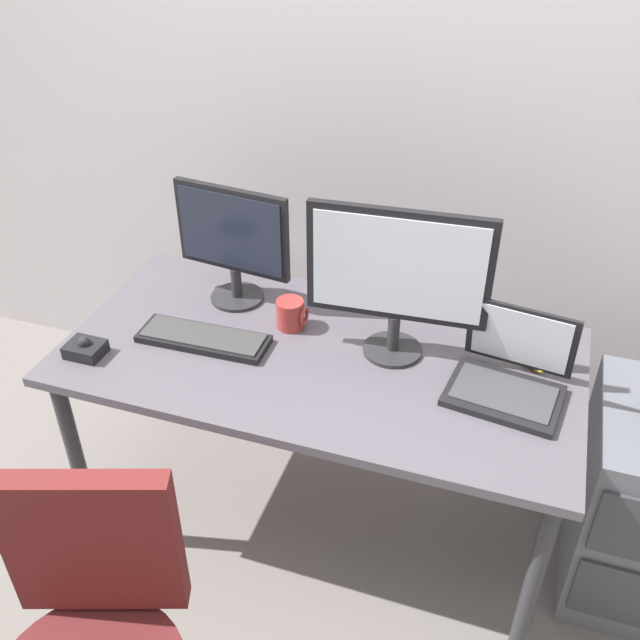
{
  "coord_description": "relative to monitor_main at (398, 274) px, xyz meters",
  "views": [
    {
      "loc": [
        0.55,
        -1.63,
        2.04
      ],
      "look_at": [
        0.0,
        0.0,
        0.86
      ],
      "focal_mm": 39.62,
      "sensor_mm": 36.0,
      "label": 1
    }
  ],
  "objects": [
    {
      "name": "back_wall",
      "position": [
        -0.21,
        0.67,
        0.38
      ],
      "size": [
        6.0,
        0.1,
        2.8
      ],
      "primitive_type": "cube",
      "color": "#BFB8BE",
      "rests_on": "ground"
    },
    {
      "name": "banana",
      "position": [
        0.39,
        0.09,
        -0.26
      ],
      "size": [
        0.15,
        0.18,
        0.04
      ],
      "primitive_type": "ellipsoid",
      "rotation": [
        0.0,
        0.0,
        2.21
      ],
      "color": "yellow",
      "rests_on": "desk"
    },
    {
      "name": "monitor_side",
      "position": [
        -0.57,
        0.12,
        -0.05
      ],
      "size": [
        0.4,
        0.18,
        0.4
      ],
      "color": "#262628",
      "rests_on": "desk"
    },
    {
      "name": "coffee_mug",
      "position": [
        -0.34,
        0.03,
        -0.23
      ],
      "size": [
        0.1,
        0.09,
        0.1
      ],
      "color": "maroon",
      "rests_on": "desk"
    },
    {
      "name": "desk",
      "position": [
        -0.21,
        -0.07,
        -0.35
      ],
      "size": [
        1.56,
        0.79,
        0.74
      ],
      "color": "#4E4953",
      "rests_on": "ground"
    },
    {
      "name": "ground_plane",
      "position": [
        -0.21,
        -0.07,
        -1.02
      ],
      "size": [
        8.0,
        8.0,
        0.0
      ],
      "primitive_type": "plane",
      "color": "slate"
    },
    {
      "name": "monitor_main",
      "position": [
        0.0,
        0.0,
        0.0
      ],
      "size": [
        0.53,
        0.18,
        0.47
      ],
      "color": "#262628",
      "rests_on": "desk"
    },
    {
      "name": "keyboard",
      "position": [
        -0.57,
        -0.14,
        -0.26
      ],
      "size": [
        0.41,
        0.15,
        0.03
      ],
      "color": "black",
      "rests_on": "desk"
    },
    {
      "name": "trackball_mouse",
      "position": [
        -0.88,
        -0.31,
        -0.25
      ],
      "size": [
        0.11,
        0.09,
        0.07
      ],
      "color": "black",
      "rests_on": "desk"
    },
    {
      "name": "laptop",
      "position": [
        0.35,
        -0.07,
        -0.22
      ],
      "size": [
        0.34,
        0.3,
        0.24
      ],
      "color": "black",
      "rests_on": "desk"
    }
  ]
}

